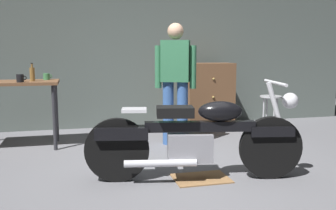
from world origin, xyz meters
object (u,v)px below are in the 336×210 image
(person_standing, at_px, (175,78))
(mug_green_speckled, at_px, (47,77))
(mug_black_matte, at_px, (20,78))
(bottle, at_px, (32,74))
(motorcycle, at_px, (197,136))
(wooden_dresser, at_px, (208,96))
(shop_stool, at_px, (271,105))

(person_standing, bearing_deg, mug_green_speckled, 6.63)
(mug_black_matte, height_order, bottle, bottle)
(motorcycle, xyz_separation_m, wooden_dresser, (1.02, 2.45, 0.10))
(person_standing, xyz_separation_m, bottle, (-1.88, 0.28, 0.07))
(motorcycle, distance_m, bottle, 2.50)
(motorcycle, xyz_separation_m, mug_black_matte, (-1.83, 1.58, 0.50))
(motorcycle, distance_m, shop_stool, 2.21)
(motorcycle, bearing_deg, mug_green_speckled, 138.71)
(wooden_dresser, xyz_separation_m, mug_green_speckled, (-2.57, -0.48, 0.39))
(person_standing, relative_size, mug_black_matte, 13.48)
(mug_black_matte, bearing_deg, bottle, 52.06)
(bottle, bearing_deg, shop_stool, -4.59)
(shop_stool, bearing_deg, person_standing, -179.57)
(shop_stool, distance_m, bottle, 3.40)
(person_standing, bearing_deg, bottle, 14.42)
(shop_stool, distance_m, mug_black_matte, 3.51)
(person_standing, bearing_deg, shop_stool, -156.69)
(wooden_dresser, distance_m, mug_black_matte, 3.01)
(shop_stool, xyz_separation_m, mug_black_matte, (-3.48, 0.10, 0.45))
(motorcycle, xyz_separation_m, mug_green_speckled, (-1.54, 1.97, 0.50))
(shop_stool, bearing_deg, mug_black_matte, 178.29)
(person_standing, height_order, mug_green_speckled, person_standing)
(bottle, bearing_deg, mug_black_matte, -127.94)
(wooden_dresser, height_order, mug_black_matte, wooden_dresser)
(mug_green_speckled, relative_size, mug_black_matte, 0.95)
(mug_black_matte, distance_m, bottle, 0.21)
(motorcycle, distance_m, mug_green_speckled, 2.55)
(person_standing, distance_m, bottle, 1.90)
(person_standing, xyz_separation_m, mug_black_matte, (-2.01, 0.11, 0.03))
(person_standing, distance_m, mug_green_speckled, 1.79)
(shop_stool, xyz_separation_m, wooden_dresser, (-0.62, 0.97, 0.05))
(motorcycle, height_order, mug_green_speckled, motorcycle)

